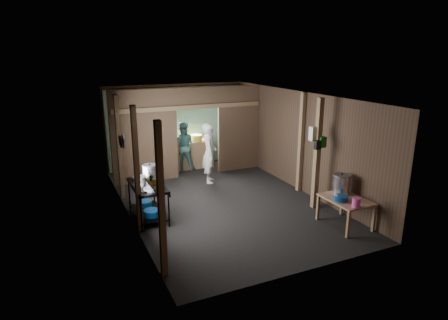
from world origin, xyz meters
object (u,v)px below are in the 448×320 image
stove_pot_large (150,172)px  pink_bucket (356,203)px  yellow_tub (196,138)px  stock_pot (341,184)px  cook (209,153)px  gas_range (148,201)px  prep_table (345,212)px

stove_pot_large → pink_bucket: 4.48m
stove_pot_large → yellow_tub: 3.59m
stock_pot → cook: size_ratio=0.26×
gas_range → cook: bearing=38.5°
stove_pot_large → stock_pot: stove_pot_large is taller
pink_bucket → stock_pot: bearing=70.9°
gas_range → prep_table: gas_range is taller
gas_range → prep_table: bearing=-29.3°
stove_pot_large → stock_pot: bearing=-30.8°
stock_pot → yellow_tub: (-1.47, 5.02, 0.14)m
yellow_tub → stock_pot: bearing=-73.7°
stock_pot → cook: (-1.65, 3.50, 0.04)m
yellow_tub → stove_pot_large: bearing=-127.4°
stove_pot_large → cook: size_ratio=0.20×
prep_table → pink_bucket: (-0.15, -0.44, 0.40)m
prep_table → stock_pot: size_ratio=2.30×
stock_pot → pink_bucket: (-0.26, -0.74, -0.11)m
prep_table → cook: cook is taller
stove_pot_large → prep_table: bearing=-35.0°
prep_table → stock_pot: bearing=70.2°
gas_range → stock_pot: size_ratio=3.02×
prep_table → stove_pot_large: size_ratio=3.06×
yellow_tub → cook: (-0.18, -1.52, -0.10)m
stock_pot → yellow_tub: bearing=106.3°
gas_range → cook: size_ratio=0.80×
gas_range → pink_bucket: size_ratio=6.93×
stove_pot_large → yellow_tub: size_ratio=0.94×
stove_pot_large → pink_bucket: size_ratio=1.73×
gas_range → yellow_tub: bearing=54.1°
yellow_tub → cook: cook is taller
stock_pot → prep_table: bearing=-109.8°
pink_bucket → cook: (-1.39, 4.24, 0.14)m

